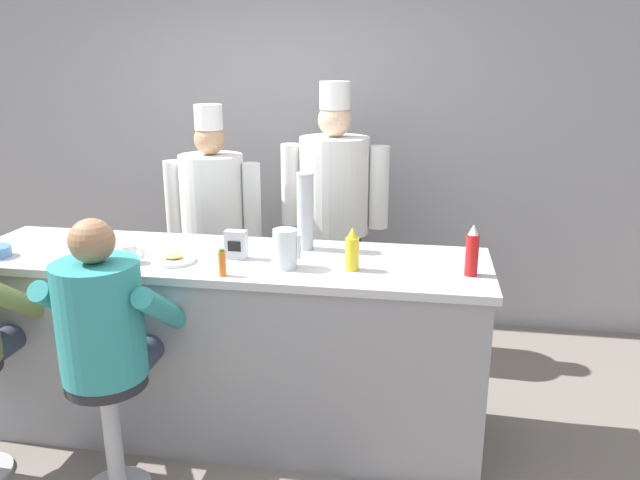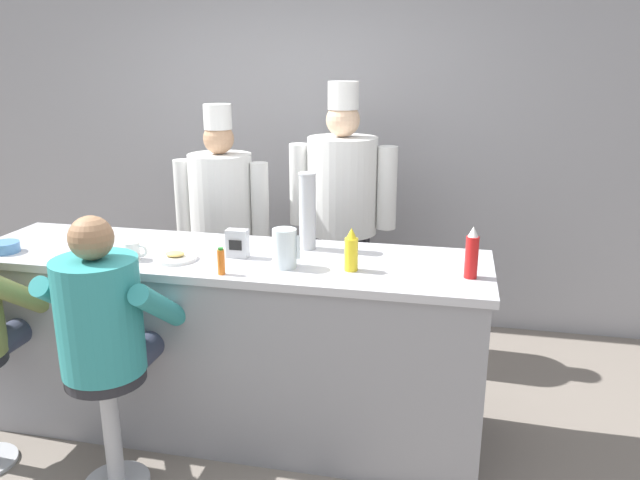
# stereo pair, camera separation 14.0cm
# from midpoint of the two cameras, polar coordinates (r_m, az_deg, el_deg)

# --- Properties ---
(ground_plane) EXTENTS (20.00, 20.00, 0.00)m
(ground_plane) POSITION_cam_midpoint_polar(r_m,az_deg,el_deg) (3.40, -9.10, -19.39)
(ground_plane) COLOR slate
(wall_back) EXTENTS (10.00, 0.06, 2.70)m
(wall_back) POSITION_cam_midpoint_polar(r_m,az_deg,el_deg) (4.78, -0.85, 8.80)
(wall_back) COLOR #99999E
(wall_back) RESTS_ON ground_plane
(diner_counter) EXTENTS (2.73, 0.74, 0.99)m
(diner_counter) POSITION_cam_midpoint_polar(r_m,az_deg,el_deg) (3.45, -7.25, -9.19)
(diner_counter) COLOR gray
(diner_counter) RESTS_ON ground_plane
(ketchup_bottle_red) EXTENTS (0.06, 0.06, 0.25)m
(ketchup_bottle_red) POSITION_cam_midpoint_polar(r_m,az_deg,el_deg) (2.96, 15.03, -1.24)
(ketchup_bottle_red) COLOR red
(ketchup_bottle_red) RESTS_ON diner_counter
(mustard_bottle_yellow) EXTENTS (0.07, 0.07, 0.21)m
(mustard_bottle_yellow) POSITION_cam_midpoint_polar(r_m,az_deg,el_deg) (2.97, 4.22, -1.00)
(mustard_bottle_yellow) COLOR yellow
(mustard_bottle_yellow) RESTS_ON diner_counter
(hot_sauce_bottle_orange) EXTENTS (0.04, 0.04, 0.13)m
(hot_sauce_bottle_orange) POSITION_cam_midpoint_polar(r_m,az_deg,el_deg) (2.95, -7.69, -1.98)
(hot_sauce_bottle_orange) COLOR orange
(hot_sauce_bottle_orange) RESTS_ON diner_counter
(water_pitcher_clear) EXTENTS (0.14, 0.12, 0.19)m
(water_pitcher_clear) POSITION_cam_midpoint_polar(r_m,az_deg,el_deg) (3.01, -1.93, -0.76)
(water_pitcher_clear) COLOR silver
(water_pitcher_clear) RESTS_ON diner_counter
(breakfast_plate) EXTENTS (0.22, 0.22, 0.04)m
(breakfast_plate) POSITION_cam_midpoint_polar(r_m,az_deg,el_deg) (3.22, -11.89, -1.56)
(breakfast_plate) COLOR white
(breakfast_plate) RESTS_ON diner_counter
(cereal_bowl) EXTENTS (0.15, 0.15, 0.05)m
(cereal_bowl) POSITION_cam_midpoint_polar(r_m,az_deg,el_deg) (3.63, -25.90, -0.61)
(cereal_bowl) COLOR #4C7FB7
(cereal_bowl) RESTS_ON diner_counter
(coffee_mug_white) EXTENTS (0.13, 0.08, 0.09)m
(coffee_mug_white) POSITION_cam_midpoint_polar(r_m,az_deg,el_deg) (3.26, -15.59, -0.97)
(coffee_mug_white) COLOR white
(coffee_mug_white) RESTS_ON diner_counter
(cup_stack_steel) EXTENTS (0.09, 0.09, 0.41)m
(cup_stack_steel) POSITION_cam_midpoint_polar(r_m,az_deg,el_deg) (3.28, 0.07, 2.65)
(cup_stack_steel) COLOR #B7BABF
(cup_stack_steel) RESTS_ON diner_counter
(napkin_dispenser_chrome) EXTENTS (0.11, 0.07, 0.15)m
(napkin_dispenser_chrome) POSITION_cam_midpoint_polar(r_m,az_deg,el_deg) (3.19, -6.32, -0.32)
(napkin_dispenser_chrome) COLOR silver
(napkin_dispenser_chrome) RESTS_ON diner_counter
(diner_seated_teal) EXTENTS (0.57, 0.56, 1.33)m
(diner_seated_teal) POSITION_cam_midpoint_polar(r_m,az_deg,el_deg) (2.97, -17.83, -7.43)
(diner_seated_teal) COLOR #B2B5BA
(diner_seated_teal) RESTS_ON ground_plane
(cook_in_whites_near) EXTENTS (0.66, 0.42, 1.69)m
(cook_in_whites_near) POSITION_cam_midpoint_polar(r_m,az_deg,el_deg) (4.26, -8.01, 1.94)
(cook_in_whites_near) COLOR #232328
(cook_in_whites_near) RESTS_ON ground_plane
(cook_in_whites_far) EXTENTS (0.72, 0.46, 1.83)m
(cook_in_whites_far) POSITION_cam_midpoint_polar(r_m,az_deg,el_deg) (4.16, 3.00, 2.85)
(cook_in_whites_far) COLOR #232328
(cook_in_whites_far) RESTS_ON ground_plane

